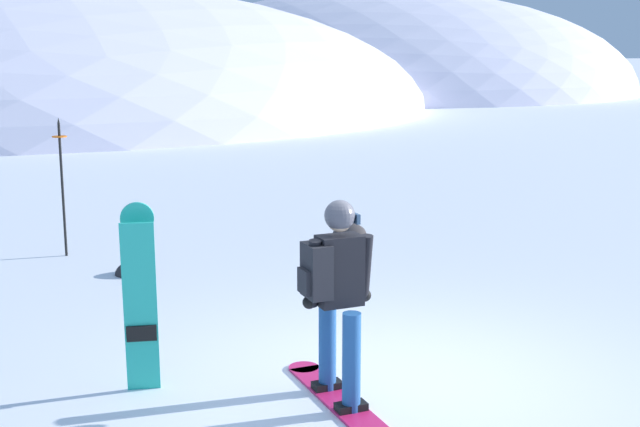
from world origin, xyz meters
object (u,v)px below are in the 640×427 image
snowboarder_main (336,296)px  rock_dark (350,235)px  piste_marker_near (62,178)px  spare_snowboard (140,298)px  rock_small (135,274)px

snowboarder_main → rock_dark: (1.37, 6.15, -0.92)m
snowboarder_main → piste_marker_near: size_ratio=0.92×
spare_snowboard → piste_marker_near: (-1.25, 5.05, 0.27)m
spare_snowboard → rock_small: 3.99m
spare_snowboard → rock_dark: (2.95, 5.67, -0.84)m
snowboarder_main → piste_marker_near: (-2.83, 5.53, 0.19)m
snowboarder_main → rock_small: bearing=112.8°
spare_snowboard → piste_marker_near: size_ratio=0.85×
rock_small → spare_snowboard: bearing=-86.3°
snowboarder_main → rock_small: (-1.84, 4.37, -0.92)m
snowboarder_main → rock_dark: 6.36m
spare_snowboard → rock_small: size_ratio=3.26×
rock_dark → piste_marker_near: bearing=-171.6°
spare_snowboard → piste_marker_near: piste_marker_near is taller
snowboarder_main → rock_dark: snowboarder_main is taller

